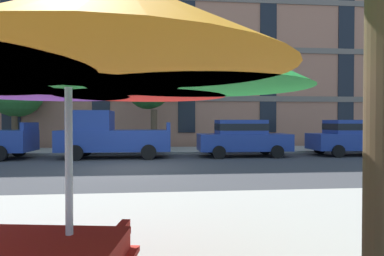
# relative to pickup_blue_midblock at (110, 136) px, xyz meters

# --- Properties ---
(ground_plane) EXTENTS (120.00, 120.00, 0.00)m
(ground_plane) POSITION_rel_pickup_blue_midblock_xyz_m (1.31, -3.70, -1.03)
(ground_plane) COLOR #38383A
(sidewalk_far) EXTENTS (56.00, 3.60, 0.12)m
(sidewalk_far) POSITION_rel_pickup_blue_midblock_xyz_m (1.31, 3.10, -0.97)
(sidewalk_far) COLOR #9E998E
(sidewalk_far) RESTS_ON ground
(apartment_building) EXTENTS (42.92, 12.08, 12.80)m
(apartment_building) POSITION_rel_pickup_blue_midblock_xyz_m (1.31, 11.29, 5.37)
(apartment_building) COLOR #A87056
(apartment_building) RESTS_ON ground
(pickup_blue_midblock) EXTENTS (5.10, 2.12, 2.20)m
(pickup_blue_midblock) POSITION_rel_pickup_blue_midblock_xyz_m (0.00, 0.00, 0.00)
(pickup_blue_midblock) COLOR navy
(pickup_blue_midblock) RESTS_ON ground
(sedan_blue) EXTENTS (4.40, 1.98, 1.78)m
(sedan_blue) POSITION_rel_pickup_blue_midblock_xyz_m (6.31, -0.00, -0.08)
(sedan_blue) COLOR navy
(sedan_blue) RESTS_ON ground
(sedan_blue_midblock) EXTENTS (4.40, 1.98, 1.78)m
(sedan_blue_midblock) POSITION_rel_pickup_blue_midblock_xyz_m (12.00, -0.00, -0.08)
(sedan_blue_midblock) COLOR navy
(sedan_blue_midblock) RESTS_ON ground
(street_tree_left) EXTENTS (3.04, 3.06, 5.06)m
(street_tree_left) POSITION_rel_pickup_blue_midblock_xyz_m (-5.80, 3.71, 2.58)
(street_tree_left) COLOR brown
(street_tree_left) RESTS_ON ground
(street_tree_middle) EXTENTS (2.36, 2.33, 4.71)m
(street_tree_middle) POSITION_rel_pickup_blue_midblock_xyz_m (1.69, 3.03, 2.48)
(street_tree_middle) COLOR brown
(street_tree_middle) RESTS_ON ground
(patio_umbrella) EXTENTS (3.94, 3.66, 2.53)m
(patio_umbrella) POSITION_rel_pickup_blue_midblock_xyz_m (1.64, -12.70, 1.18)
(patio_umbrella) COLOR silver
(patio_umbrella) RESTS_ON ground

